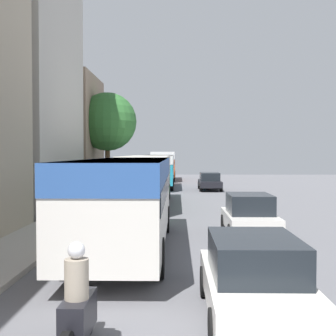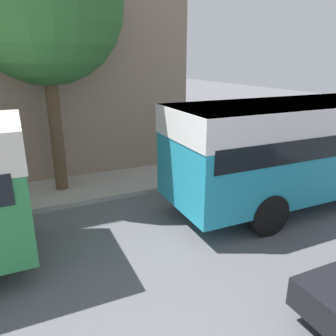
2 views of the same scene
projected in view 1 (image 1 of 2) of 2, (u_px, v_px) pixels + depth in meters
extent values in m
cube|color=beige|center=(6.00, 84.00, 25.02)|extent=(6.38, 9.48, 13.41)
cube|color=gray|center=(60.00, 135.00, 34.35)|extent=(5.36, 7.58, 8.66)
cube|color=silver|center=(127.00, 197.00, 14.55)|extent=(2.45, 10.61, 2.34)
cube|color=#2D569E|center=(127.00, 171.00, 14.52)|extent=(2.47, 10.66, 0.70)
cube|color=black|center=(127.00, 187.00, 14.54)|extent=(2.50, 10.18, 0.52)
cylinder|color=black|center=(107.00, 219.00, 17.90)|extent=(0.28, 1.00, 1.00)
cylinder|color=black|center=(166.00, 219.00, 17.85)|extent=(0.28, 1.00, 1.00)
cylinder|color=black|center=(66.00, 258.00, 11.33)|extent=(0.28, 1.00, 1.00)
cylinder|color=black|center=(159.00, 258.00, 11.28)|extent=(0.28, 1.00, 1.00)
cube|color=#2D8447|center=(147.00, 176.00, 27.03)|extent=(2.46, 10.83, 2.36)
cube|color=silver|center=(147.00, 162.00, 27.00)|extent=(2.48, 10.88, 0.71)
cube|color=black|center=(147.00, 171.00, 27.02)|extent=(2.51, 10.39, 0.52)
cylinder|color=black|center=(133.00, 192.00, 30.45)|extent=(0.28, 1.00, 1.00)
cylinder|color=black|center=(168.00, 192.00, 30.40)|extent=(0.28, 1.00, 1.00)
cylinder|color=black|center=(121.00, 203.00, 23.74)|extent=(0.28, 1.00, 1.00)
cylinder|color=black|center=(165.00, 203.00, 23.69)|extent=(0.28, 1.00, 1.00)
cube|color=teal|center=(159.00, 169.00, 40.25)|extent=(2.44, 9.35, 2.34)
cube|color=white|center=(159.00, 159.00, 40.23)|extent=(2.46, 9.39, 0.70)
cube|color=black|center=(159.00, 165.00, 40.24)|extent=(2.48, 8.97, 0.51)
cylinder|color=black|center=(148.00, 180.00, 43.21)|extent=(0.28, 1.00, 1.00)
cylinder|color=black|center=(173.00, 180.00, 43.16)|extent=(0.28, 1.00, 1.00)
cylinder|color=black|center=(144.00, 185.00, 37.42)|extent=(0.28, 1.00, 1.00)
cylinder|color=black|center=(172.00, 185.00, 37.37)|extent=(0.28, 1.00, 1.00)
cube|color=#EA5B23|center=(164.00, 164.00, 51.55)|extent=(2.41, 9.21, 2.65)
cube|color=white|center=(164.00, 155.00, 51.52)|extent=(2.43, 9.26, 0.79)
cube|color=black|center=(164.00, 161.00, 51.54)|extent=(2.46, 8.84, 0.58)
cylinder|color=black|center=(155.00, 175.00, 54.47)|extent=(0.28, 1.00, 1.00)
cylinder|color=black|center=(174.00, 175.00, 54.42)|extent=(0.28, 1.00, 1.00)
cylinder|color=black|center=(152.00, 177.00, 48.76)|extent=(0.28, 1.00, 1.00)
cylinder|color=black|center=(174.00, 177.00, 48.71)|extent=(0.28, 1.00, 1.00)
cube|color=black|center=(78.00, 315.00, 7.05)|extent=(0.38, 1.10, 0.55)
cylinder|color=black|center=(88.00, 315.00, 7.86)|extent=(0.10, 0.64, 0.64)
cylinder|color=gray|center=(77.00, 279.00, 6.94)|extent=(0.36, 0.36, 0.60)
sphere|color=silver|center=(76.00, 250.00, 6.92)|extent=(0.26, 0.26, 0.26)
cube|color=silver|center=(249.00, 220.00, 16.97)|extent=(1.72, 3.88, 0.53)
cube|color=black|center=(250.00, 204.00, 16.95)|extent=(1.51, 2.14, 0.70)
cylinder|color=black|center=(224.00, 223.00, 18.20)|extent=(0.22, 0.64, 0.64)
cylinder|color=black|center=(265.00, 223.00, 18.17)|extent=(0.22, 0.64, 0.64)
cylinder|color=black|center=(231.00, 233.00, 15.79)|extent=(0.22, 0.64, 0.64)
cylinder|color=black|center=(278.00, 233.00, 15.76)|extent=(0.22, 0.64, 0.64)
cube|color=silver|center=(254.00, 288.00, 8.53)|extent=(1.76, 4.28, 0.51)
cube|color=black|center=(255.00, 255.00, 8.51)|extent=(1.55, 2.36, 0.68)
cylinder|color=black|center=(206.00, 282.00, 9.88)|extent=(0.22, 0.64, 0.64)
cylinder|color=black|center=(282.00, 282.00, 9.85)|extent=(0.22, 0.64, 0.64)
cylinder|color=black|center=(216.00, 329.00, 7.23)|extent=(0.22, 0.64, 0.64)
cylinder|color=black|center=(321.00, 330.00, 7.20)|extent=(0.22, 0.64, 0.64)
cube|color=black|center=(210.00, 183.00, 38.01)|extent=(1.72, 4.51, 0.47)
cube|color=black|center=(210.00, 177.00, 37.99)|extent=(1.51, 2.48, 0.65)
cylinder|color=black|center=(199.00, 185.00, 39.43)|extent=(0.22, 0.64, 0.64)
cylinder|color=black|center=(218.00, 185.00, 39.40)|extent=(0.22, 0.64, 0.64)
cylinder|color=black|center=(201.00, 188.00, 36.63)|extent=(0.22, 0.64, 0.64)
cylinder|color=black|center=(221.00, 188.00, 36.60)|extent=(0.22, 0.64, 0.64)
cylinder|color=brown|center=(108.00, 168.00, 33.43)|extent=(0.36, 0.36, 3.55)
sphere|color=#2D662D|center=(107.00, 122.00, 33.32)|extent=(4.17, 4.17, 4.17)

